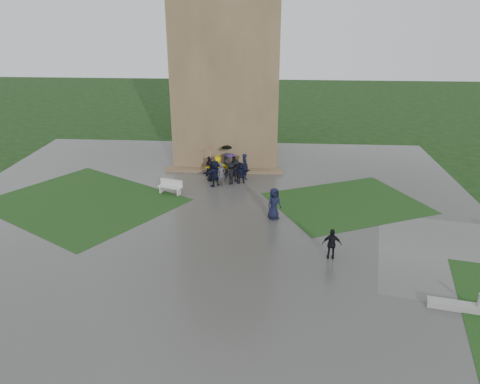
# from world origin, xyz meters

# --- Properties ---
(ground) EXTENTS (120.00, 120.00, 0.00)m
(ground) POSITION_xyz_m (0.00, 0.00, 0.00)
(ground) COLOR black
(plaza) EXTENTS (34.00, 34.00, 0.02)m
(plaza) POSITION_xyz_m (0.00, 2.00, 0.01)
(plaza) COLOR #3A3A37
(plaza) RESTS_ON ground
(lawn_inset_left) EXTENTS (14.10, 13.46, 0.01)m
(lawn_inset_left) POSITION_xyz_m (-8.50, 4.00, 0.03)
(lawn_inset_left) COLOR #153412
(lawn_inset_left) RESTS_ON plaza
(lawn_inset_right) EXTENTS (11.12, 10.15, 0.01)m
(lawn_inset_right) POSITION_xyz_m (8.50, 5.00, 0.03)
(lawn_inset_right) COLOR #153412
(lawn_inset_right) RESTS_ON plaza
(tower) EXTENTS (8.00, 8.00, 18.00)m
(tower) POSITION_xyz_m (0.00, 15.00, 9.00)
(tower) COLOR brown
(tower) RESTS_ON ground
(tower_plinth) EXTENTS (9.00, 0.80, 0.22)m
(tower_plinth) POSITION_xyz_m (0.00, 10.60, 0.13)
(tower_plinth) COLOR brown
(tower_plinth) RESTS_ON plaza
(bench) EXTENTS (1.74, 0.98, 0.96)m
(bench) POSITION_xyz_m (-3.16, 5.91, 0.51)
(bench) COLOR beige
(bench) RESTS_ON plaza
(visitor_cluster) EXTENTS (3.56, 4.08, 2.60)m
(visitor_cluster) POSITION_xyz_m (0.20, 8.67, 1.03)
(visitor_cluster) COLOR black
(visitor_cluster) RESTS_ON plaza
(pedestrian_mid) EXTENTS (1.13, 1.10, 1.92)m
(pedestrian_mid) POSITION_xyz_m (3.80, 2.34, 0.98)
(pedestrian_mid) COLOR black
(pedestrian_mid) RESTS_ON plaza
(pedestrian_near) EXTENTS (0.98, 0.61, 1.61)m
(pedestrian_near) POSITION_xyz_m (6.68, -2.23, 0.82)
(pedestrian_near) COLOR black
(pedestrian_near) RESTS_ON plaza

